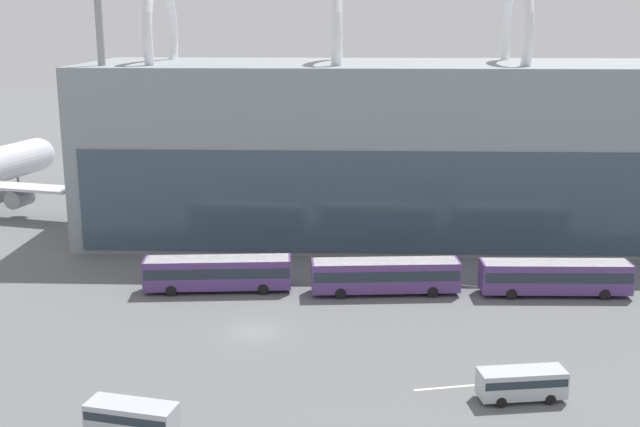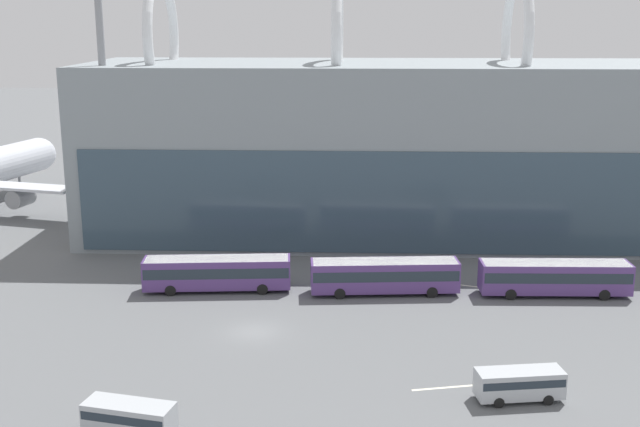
% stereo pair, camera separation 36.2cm
% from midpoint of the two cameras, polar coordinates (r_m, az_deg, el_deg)
% --- Properties ---
extents(ground_plane, '(440.00, 440.00, 0.00)m').
position_cam_midpoint_polar(ground_plane, '(65.11, -4.77, -8.38)').
color(ground_plane, slate).
extents(airliner_at_gate_far, '(38.98, 37.56, 15.64)m').
position_cam_midpoint_polar(airliner_at_gate_far, '(108.00, 1.89, 3.51)').
color(airliner_at_gate_far, white).
rests_on(airliner_at_gate_far, ground_plane).
extents(shuttle_bus_0, '(13.56, 3.86, 3.10)m').
position_cam_midpoint_polar(shuttle_bus_0, '(74.16, -7.42, -4.12)').
color(shuttle_bus_0, '#56387A').
rests_on(shuttle_bus_0, ground_plane).
extents(shuttle_bus_1, '(13.56, 3.81, 3.10)m').
position_cam_midpoint_polar(shuttle_bus_1, '(73.06, 4.52, -4.32)').
color(shuttle_bus_1, '#56387A').
rests_on(shuttle_bus_1, ground_plane).
extents(shuttle_bus_2, '(13.44, 3.05, 3.10)m').
position_cam_midpoint_polar(shuttle_bus_2, '(75.46, 16.25, -4.26)').
color(shuttle_bus_2, '#56387A').
rests_on(shuttle_bus_2, ground_plane).
extents(service_van_foreground, '(5.94, 2.77, 2.09)m').
position_cam_midpoint_polar(service_van_foreground, '(55.27, 13.96, -11.56)').
color(service_van_foreground, '#B2B7BC').
rests_on(service_van_foreground, ground_plane).
extents(service_van_crossing, '(5.77, 3.08, 2.11)m').
position_cam_midpoint_polar(service_van_crossing, '(50.82, -13.44, -13.88)').
color(service_van_crossing, '#B2B7BC').
rests_on(service_van_crossing, ground_plane).
extents(floodlight_mast, '(2.06, 2.06, 29.42)m').
position_cam_midpoint_polar(floodlight_mast, '(89.09, -15.22, 7.89)').
color(floodlight_mast, gray).
rests_on(floodlight_mast, ground_plane).
extents(lane_stripe_0, '(6.72, 2.53, 0.01)m').
position_cam_midpoint_polar(lane_stripe_0, '(76.49, 11.37, -5.17)').
color(lane_stripe_0, silver).
rests_on(lane_stripe_0, ground_plane).
extents(lane_stripe_2, '(6.07, 0.46, 0.01)m').
position_cam_midpoint_polar(lane_stripe_2, '(81.08, 15.67, -4.32)').
color(lane_stripe_2, silver).
rests_on(lane_stripe_2, ground_plane).
extents(lane_stripe_3, '(7.11, 1.80, 0.01)m').
position_cam_midpoint_polar(lane_stripe_3, '(56.88, 10.07, -11.98)').
color(lane_stripe_3, silver).
rests_on(lane_stripe_3, ground_plane).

